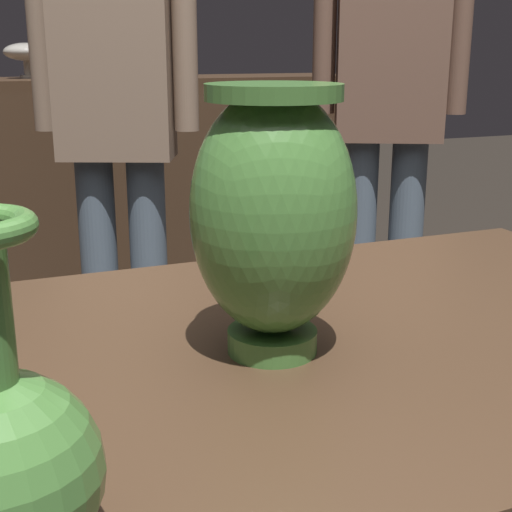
{
  "coord_description": "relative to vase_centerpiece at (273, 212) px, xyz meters",
  "views": [
    {
      "loc": [
        -0.24,
        -0.65,
        1.1
      ],
      "look_at": [
        0.01,
        -0.01,
        0.9
      ],
      "focal_mm": 50.93,
      "sensor_mm": 36.0,
      "label": 1
    }
  ],
  "objects": [
    {
      "name": "vase_centerpiece",
      "position": [
        0.0,
        0.0,
        0.0
      ],
      "size": [
        0.16,
        0.16,
        0.27
      ],
      "color": "#477A38",
      "rests_on": "display_plinth"
    },
    {
      "name": "visitor_near_right",
      "position": [
        0.95,
        1.33,
        0.04
      ],
      "size": [
        0.43,
        0.3,
        1.67
      ],
      "rotation": [
        0.0,
        0.0,
        2.69
      ],
      "color": "slate",
      "rests_on": "ground_plane"
    },
    {
      "name": "shelf_vase_center",
      "position": [
        -0.03,
        2.25,
        0.14
      ],
      "size": [
        0.16,
        0.16,
        0.13
      ],
      "color": "gray",
      "rests_on": "back_display_shelf"
    },
    {
      "name": "back_display_shelf",
      "position": [
        -0.03,
        2.22,
        -0.45
      ],
      "size": [
        2.6,
        0.4,
        0.99
      ],
      "color": "#422D1E",
      "rests_on": "ground_plane"
    },
    {
      "name": "visitor_center_back",
      "position": [
        0.14,
        1.46,
        -0.0
      ],
      "size": [
        0.44,
        0.29,
        1.6
      ],
      "rotation": [
        0.0,
        0.0,
        2.74
      ],
      "color": "slate",
      "rests_on": "ground_plane"
    },
    {
      "name": "shelf_vase_right",
      "position": [
        0.49,
        2.16,
        0.18
      ],
      "size": [
        0.09,
        0.09,
        0.29
      ],
      "color": "orange",
      "rests_on": "back_display_shelf"
    }
  ]
}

